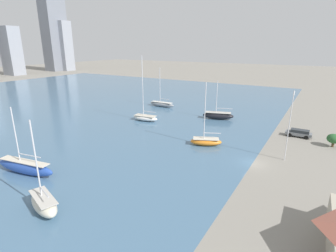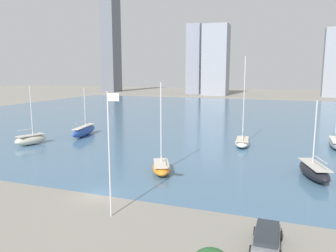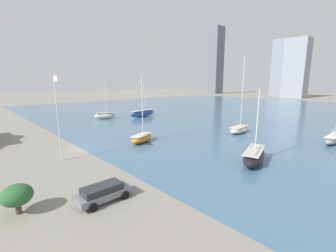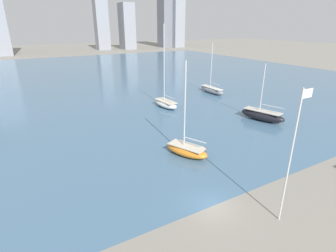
{
  "view_description": "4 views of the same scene",
  "coord_description": "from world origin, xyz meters",
  "px_view_note": "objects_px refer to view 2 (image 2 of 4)",
  "views": [
    {
      "loc": [
        -41.38,
        -8.26,
        18.71
      ],
      "look_at": [
        -0.28,
        16.25,
        3.97
      ],
      "focal_mm": 28.0,
      "sensor_mm": 36.0,
      "label": 1
    },
    {
      "loc": [
        19.3,
        -30.11,
        13.58
      ],
      "look_at": [
        2.82,
        14.9,
        5.69
      ],
      "focal_mm": 35.0,
      "sensor_mm": 36.0,
      "label": 2
    },
    {
      "loc": [
        36.51,
        -13.87,
        10.87
      ],
      "look_at": [
        6.62,
        13.84,
        2.95
      ],
      "focal_mm": 24.0,
      "sensor_mm": 36.0,
      "label": 3
    },
    {
      "loc": [
        -13.75,
        -15.75,
        16.11
      ],
      "look_at": [
        1.2,
        10.63,
        4.41
      ],
      "focal_mm": 28.0,
      "sensor_mm": 36.0,
      "label": 4
    }
  ],
  "objects_px": {
    "flag_pole": "(110,151)",
    "sailboat_cream": "(31,139)",
    "sailboat_black": "(314,171)",
    "sailboat_gray": "(335,143)",
    "sailboat_white": "(242,142)",
    "sailboat_orange": "(161,167)",
    "sailboat_blue": "(84,131)",
    "parked_wagon_gray": "(267,237)"
  },
  "relations": [
    {
      "from": "sailboat_cream",
      "to": "sailboat_white",
      "type": "bearing_deg",
      "value": 36.35
    },
    {
      "from": "parked_wagon_gray",
      "to": "sailboat_blue",
      "type": "bearing_deg",
      "value": 139.68
    },
    {
      "from": "sailboat_white",
      "to": "parked_wagon_gray",
      "type": "xyz_separation_m",
      "value": [
        6.54,
        -35.55,
        0.01
      ]
    },
    {
      "from": "sailboat_gray",
      "to": "sailboat_cream",
      "type": "distance_m",
      "value": 56.66
    },
    {
      "from": "sailboat_gray",
      "to": "sailboat_blue",
      "type": "relative_size",
      "value": 1.13
    },
    {
      "from": "sailboat_gray",
      "to": "sailboat_blue",
      "type": "bearing_deg",
      "value": -171.97
    },
    {
      "from": "sailboat_blue",
      "to": "sailboat_cream",
      "type": "bearing_deg",
      "value": -121.81
    },
    {
      "from": "sailboat_gray",
      "to": "sailboat_orange",
      "type": "xyz_separation_m",
      "value": [
        -24.29,
        -25.44,
        -0.01
      ]
    },
    {
      "from": "sailboat_black",
      "to": "sailboat_gray",
      "type": "relative_size",
      "value": 0.82
    },
    {
      "from": "sailboat_blue",
      "to": "sailboat_orange",
      "type": "distance_m",
      "value": 31.47
    },
    {
      "from": "sailboat_black",
      "to": "sailboat_blue",
      "type": "relative_size",
      "value": 0.93
    },
    {
      "from": "sailboat_black",
      "to": "sailboat_gray",
      "type": "distance_m",
      "value": 21.28
    },
    {
      "from": "sailboat_blue",
      "to": "sailboat_white",
      "type": "xyz_separation_m",
      "value": [
        33.37,
        1.55,
        -0.23
      ]
    },
    {
      "from": "sailboat_black",
      "to": "sailboat_orange",
      "type": "bearing_deg",
      "value": 176.82
    },
    {
      "from": "sailboat_white",
      "to": "sailboat_orange",
      "type": "xyz_separation_m",
      "value": [
        -8.18,
        -20.41,
        -0.04
      ]
    },
    {
      "from": "sailboat_black",
      "to": "sailboat_gray",
      "type": "bearing_deg",
      "value": 59.65
    },
    {
      "from": "sailboat_cream",
      "to": "sailboat_orange",
      "type": "distance_m",
      "value": 30.65
    },
    {
      "from": "sailboat_white",
      "to": "sailboat_gray",
      "type": "bearing_deg",
      "value": 12.18
    },
    {
      "from": "sailboat_black",
      "to": "sailboat_orange",
      "type": "xyz_separation_m",
      "value": [
        -19.36,
        -4.74,
        -0.15
      ]
    },
    {
      "from": "flag_pole",
      "to": "sailboat_gray",
      "type": "xyz_separation_m",
      "value": [
        23.84,
        39.74,
        -5.58
      ]
    },
    {
      "from": "sailboat_orange",
      "to": "sailboat_cream",
      "type": "bearing_deg",
      "value": 141.06
    },
    {
      "from": "flag_pole",
      "to": "sailboat_orange",
      "type": "xyz_separation_m",
      "value": [
        -0.46,
        14.29,
        -5.59
      ]
    },
    {
      "from": "sailboat_cream",
      "to": "flag_pole",
      "type": "bearing_deg",
      "value": -18.4
    },
    {
      "from": "sailboat_gray",
      "to": "sailboat_white",
      "type": "height_order",
      "value": "sailboat_white"
    },
    {
      "from": "sailboat_blue",
      "to": "sailboat_orange",
      "type": "relative_size",
      "value": 0.88
    },
    {
      "from": "sailboat_gray",
      "to": "sailboat_white",
      "type": "relative_size",
      "value": 0.74
    },
    {
      "from": "sailboat_gray",
      "to": "sailboat_blue",
      "type": "xyz_separation_m",
      "value": [
        -49.48,
        -6.59,
        0.27
      ]
    },
    {
      "from": "flag_pole",
      "to": "sailboat_blue",
      "type": "xyz_separation_m",
      "value": [
        -25.65,
        33.15,
        -5.31
      ]
    },
    {
      "from": "sailboat_gray",
      "to": "parked_wagon_gray",
      "type": "bearing_deg",
      "value": -102.82
    },
    {
      "from": "sailboat_orange",
      "to": "sailboat_black",
      "type": "bearing_deg",
      "value": -10.12
    },
    {
      "from": "sailboat_white",
      "to": "flag_pole",
      "type": "bearing_deg",
      "value": -107.72
    },
    {
      "from": "sailboat_cream",
      "to": "sailboat_orange",
      "type": "xyz_separation_m",
      "value": [
        29.6,
        -7.96,
        -0.2
      ]
    },
    {
      "from": "flag_pole",
      "to": "sailboat_orange",
      "type": "distance_m",
      "value": 15.35
    },
    {
      "from": "flag_pole",
      "to": "sailboat_cream",
      "type": "height_order",
      "value": "flag_pole"
    },
    {
      "from": "flag_pole",
      "to": "sailboat_orange",
      "type": "height_order",
      "value": "sailboat_orange"
    },
    {
      "from": "sailboat_cream",
      "to": "sailboat_orange",
      "type": "relative_size",
      "value": 0.9
    },
    {
      "from": "sailboat_cream",
      "to": "sailboat_orange",
      "type": "bearing_deg",
      "value": 3.06
    },
    {
      "from": "flag_pole",
      "to": "sailboat_gray",
      "type": "height_order",
      "value": "sailboat_gray"
    },
    {
      "from": "sailboat_orange",
      "to": "sailboat_white",
      "type": "bearing_deg",
      "value": 44.28
    },
    {
      "from": "flag_pole",
      "to": "parked_wagon_gray",
      "type": "relative_size",
      "value": 2.31
    },
    {
      "from": "sailboat_white",
      "to": "parked_wagon_gray",
      "type": "relative_size",
      "value": 3.19
    },
    {
      "from": "flag_pole",
      "to": "parked_wagon_gray",
      "type": "height_order",
      "value": "flag_pole"
    }
  ]
}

